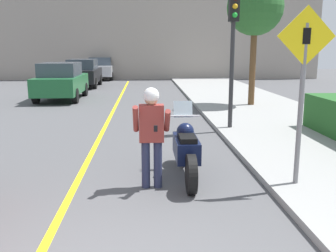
{
  "coord_description": "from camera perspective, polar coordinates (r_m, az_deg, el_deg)",
  "views": [
    {
      "loc": [
        0.61,
        -3.17,
        2.27
      ],
      "look_at": [
        1.01,
        3.44,
        0.91
      ],
      "focal_mm": 40.0,
      "sensor_mm": 36.0,
      "label": 1
    }
  ],
  "objects": [
    {
      "name": "parked_car_silver",
      "position": [
        29.32,
        -10.06,
        8.68
      ],
      "size": [
        1.88,
        4.2,
        1.68
      ],
      "color": "black",
      "rests_on": "ground"
    },
    {
      "name": "building_backdrop",
      "position": [
        29.19,
        -4.83,
        13.3
      ],
      "size": [
        28.0,
        1.2,
        6.28
      ],
      "color": "gray",
      "rests_on": "ground"
    },
    {
      "name": "road_center_line",
      "position": [
        9.53,
        -10.7,
        -2.36
      ],
      "size": [
        0.12,
        36.0,
        0.01
      ],
      "color": "yellow",
      "rests_on": "ground"
    },
    {
      "name": "person_biker",
      "position": [
        6.08,
        -2.53,
        -0.27
      ],
      "size": [
        0.59,
        0.46,
        1.68
      ],
      "color": "#282D4C",
      "rests_on": "ground"
    },
    {
      "name": "crossing_sign",
      "position": [
        6.21,
        19.86,
        6.61
      ],
      "size": [
        0.91,
        0.08,
        2.8
      ],
      "color": "slate",
      "rests_on": "sidewalk_curb"
    },
    {
      "name": "street_tree",
      "position": [
        15.17,
        13.15,
        17.11
      ],
      "size": [
        2.13,
        2.13,
        4.79
      ],
      "color": "brown",
      "rests_on": "sidewalk_curb"
    },
    {
      "name": "parked_car_black",
      "position": [
        23.63,
        -12.79,
        7.91
      ],
      "size": [
        1.88,
        4.2,
        1.68
      ],
      "color": "black",
      "rests_on": "ground"
    },
    {
      "name": "traffic_light",
      "position": [
        10.46,
        9.89,
        13.52
      ],
      "size": [
        0.26,
        0.3,
        3.63
      ],
      "color": "#2D2D30",
      "rests_on": "sidewalk_curb"
    },
    {
      "name": "parked_car_green",
      "position": [
        17.83,
        -15.94,
        6.63
      ],
      "size": [
        1.88,
        4.2,
        1.68
      ],
      "color": "black",
      "rests_on": "ground"
    },
    {
      "name": "motorcycle",
      "position": [
        6.7,
        2.75,
        -3.64
      ],
      "size": [
        0.62,
        2.2,
        1.31
      ],
      "color": "black",
      "rests_on": "ground"
    }
  ]
}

